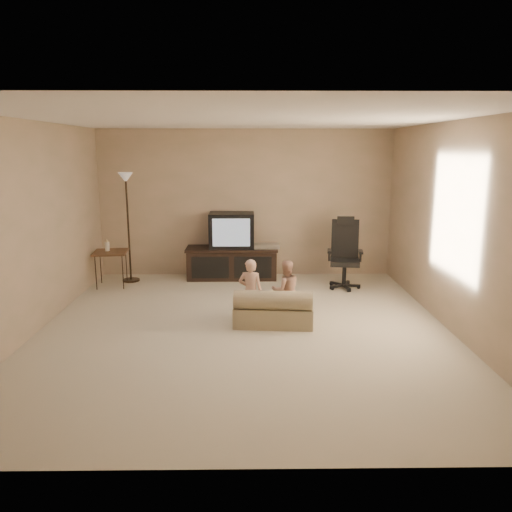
{
  "coord_description": "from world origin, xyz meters",
  "views": [
    {
      "loc": [
        0.06,
        -5.81,
        2.17
      ],
      "look_at": [
        0.15,
        0.6,
        0.79
      ],
      "focal_mm": 35.0,
      "sensor_mm": 36.0,
      "label": 1
    }
  ],
  "objects_px": {
    "tv_stand": "(232,251)",
    "floor_lamp": "(127,203)",
    "side_table": "(110,252)",
    "toddler_left": "(251,292)",
    "toddler_right": "(286,290)",
    "child_sofa": "(273,310)",
    "office_chair": "(344,262)"
  },
  "relations": [
    {
      "from": "tv_stand",
      "to": "floor_lamp",
      "type": "height_order",
      "value": "floor_lamp"
    },
    {
      "from": "side_table",
      "to": "toddler_left",
      "type": "xyz_separation_m",
      "value": [
        2.23,
        -1.79,
        -0.13
      ]
    },
    {
      "from": "side_table",
      "to": "toddler_right",
      "type": "bearing_deg",
      "value": -31.29
    },
    {
      "from": "tv_stand",
      "to": "toddler_right",
      "type": "bearing_deg",
      "value": -70.72
    },
    {
      "from": "side_table",
      "to": "floor_lamp",
      "type": "relative_size",
      "value": 0.43
    },
    {
      "from": "toddler_left",
      "to": "child_sofa",
      "type": "bearing_deg",
      "value": 176.82
    },
    {
      "from": "side_table",
      "to": "toddler_right",
      "type": "height_order",
      "value": "toddler_right"
    },
    {
      "from": "side_table",
      "to": "toddler_right",
      "type": "xyz_separation_m",
      "value": [
        2.69,
        -1.63,
        -0.16
      ]
    },
    {
      "from": "side_table",
      "to": "floor_lamp",
      "type": "distance_m",
      "value": 0.85
    },
    {
      "from": "child_sofa",
      "to": "toddler_left",
      "type": "xyz_separation_m",
      "value": [
        -0.28,
        0.07,
        0.22
      ]
    },
    {
      "from": "toddler_right",
      "to": "office_chair",
      "type": "bearing_deg",
      "value": -135.02
    },
    {
      "from": "floor_lamp",
      "to": "toddler_right",
      "type": "bearing_deg",
      "value": -38.28
    },
    {
      "from": "side_table",
      "to": "child_sofa",
      "type": "distance_m",
      "value": 3.15
    },
    {
      "from": "child_sofa",
      "to": "office_chair",
      "type": "bearing_deg",
      "value": 60.04
    },
    {
      "from": "tv_stand",
      "to": "toddler_left",
      "type": "distance_m",
      "value": 2.31
    },
    {
      "from": "office_chair",
      "to": "side_table",
      "type": "height_order",
      "value": "office_chair"
    },
    {
      "from": "toddler_left",
      "to": "floor_lamp",
      "type": "bearing_deg",
      "value": -35.8
    },
    {
      "from": "toddler_left",
      "to": "toddler_right",
      "type": "relative_size",
      "value": 1.07
    },
    {
      "from": "office_chair",
      "to": "toddler_left",
      "type": "height_order",
      "value": "office_chair"
    },
    {
      "from": "tv_stand",
      "to": "side_table",
      "type": "bearing_deg",
      "value": -165.9
    },
    {
      "from": "tv_stand",
      "to": "toddler_left",
      "type": "bearing_deg",
      "value": -82.74
    },
    {
      "from": "tv_stand",
      "to": "office_chair",
      "type": "xyz_separation_m",
      "value": [
        1.8,
        -0.61,
        -0.06
      ]
    },
    {
      "from": "child_sofa",
      "to": "toddler_right",
      "type": "distance_m",
      "value": 0.35
    },
    {
      "from": "tv_stand",
      "to": "office_chair",
      "type": "bearing_deg",
      "value": -19.05
    },
    {
      "from": "office_chair",
      "to": "toddler_right",
      "type": "xyz_separation_m",
      "value": [
        -1.04,
        -1.52,
        -0.01
      ]
    },
    {
      "from": "tv_stand",
      "to": "side_table",
      "type": "xyz_separation_m",
      "value": [
        -1.93,
        -0.5,
        0.09
      ]
    },
    {
      "from": "tv_stand",
      "to": "side_table",
      "type": "relative_size",
      "value": 2.04
    },
    {
      "from": "office_chair",
      "to": "toddler_right",
      "type": "distance_m",
      "value": 1.84
    },
    {
      "from": "tv_stand",
      "to": "child_sofa",
      "type": "distance_m",
      "value": 2.45
    },
    {
      "from": "office_chair",
      "to": "floor_lamp",
      "type": "bearing_deg",
      "value": -178.03
    },
    {
      "from": "side_table",
      "to": "toddler_left",
      "type": "height_order",
      "value": "toddler_left"
    },
    {
      "from": "office_chair",
      "to": "child_sofa",
      "type": "xyz_separation_m",
      "value": [
        -1.21,
        -1.75,
        -0.21
      ]
    }
  ]
}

